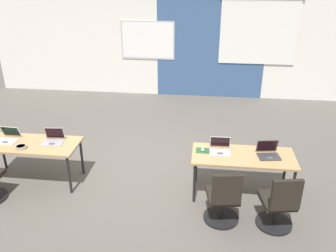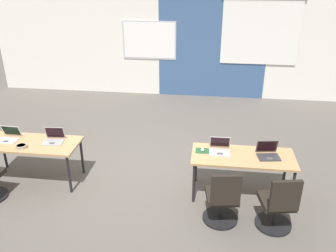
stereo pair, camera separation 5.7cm
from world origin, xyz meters
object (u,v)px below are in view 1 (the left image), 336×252
object	(u,v)px
laptop_near_left_end	(8,138)
laptop_near_right_inner	(220,149)
mouse_near_right_inner	(203,150)
chair_near_right_inner	(223,201)
desk_near_left	(31,146)
snack_bowl	(21,147)
laptop_near_right_end	(268,153)
laptop_near_left_inner	(53,139)
desk_near_right	(243,159)
chair_near_right_end	(278,206)

from	to	relation	value
laptop_near_left_end	laptop_near_right_inner	bearing A→B (deg)	1.80
mouse_near_right_inner	chair_near_right_inner	world-z (taller)	chair_near_right_inner
desk_near_left	snack_bowl	world-z (taller)	snack_bowl
snack_bowl	laptop_near_right_inner	bearing A→B (deg)	5.29
laptop_near_right_end	chair_near_right_inner	bearing A→B (deg)	-140.44
laptop_near_right_inner	chair_near_right_inner	xyz separation A→B (m)	(0.05, -0.83, -0.39)
laptop_near_right_inner	laptop_near_left_end	world-z (taller)	laptop_near_right_inner
laptop_near_left_end	laptop_near_right_end	bearing A→B (deg)	0.99
desk_near_left	laptop_near_left_inner	size ratio (longest dim) A/B	4.54
laptop_near_left_inner	chair_near_right_inner	distance (m)	2.97
desk_near_left	laptop_near_right_inner	distance (m)	3.14
mouse_near_right_inner	chair_near_right_inner	size ratio (longest dim) A/B	0.11
laptop_near_left_inner	laptop_near_right_inner	world-z (taller)	laptop_near_left_inner
laptop_near_right_inner	snack_bowl	xyz separation A→B (m)	(-3.19, -0.30, -0.01)
desk_near_left	laptop_near_right_end	size ratio (longest dim) A/B	4.31
desk_near_right	mouse_near_right_inner	xyz separation A→B (m)	(-0.64, 0.07, 0.08)
chair_near_right_end	laptop_near_left_inner	xyz separation A→B (m)	(-3.58, 0.86, 0.39)
desk_near_right	mouse_near_right_inner	distance (m)	0.64
laptop_near_right_end	snack_bowl	distance (m)	3.94
desk_near_left	chair_near_right_inner	size ratio (longest dim) A/B	1.74
laptop_near_right_end	snack_bowl	size ratio (longest dim) A/B	2.09
laptop_near_left_inner	snack_bowl	bearing A→B (deg)	-149.88
mouse_near_right_inner	chair_near_right_inner	xyz separation A→B (m)	(0.33, -0.82, -0.36)
chair_near_right_end	snack_bowl	world-z (taller)	chair_near_right_end
laptop_near_right_end	laptop_near_left_inner	bearing A→B (deg)	170.15
laptop_near_left_inner	snack_bowl	size ratio (longest dim) A/B	1.99
desk_near_right	laptop_near_right_inner	size ratio (longest dim) A/B	4.77
laptop_near_left_inner	laptop_near_left_end	xyz separation A→B (m)	(-0.79, -0.03, -0.00)
chair_near_right_inner	laptop_near_left_end	distance (m)	3.72
laptop_near_right_inner	laptop_near_right_end	bearing A→B (deg)	-5.24
laptop_near_right_end	chair_near_right_end	xyz separation A→B (m)	(0.07, -0.81, -0.39)
desk_near_left	desk_near_right	bearing A→B (deg)	0.00
desk_near_right	laptop_near_right_inner	distance (m)	0.39
laptop_near_right_inner	desk_near_left	bearing A→B (deg)	-179.48
chair_near_right_end	laptop_near_right_inner	world-z (taller)	laptop_near_right_inner
chair_near_right_end	laptop_near_left_end	distance (m)	4.47
desk_near_right	snack_bowl	world-z (taller)	snack_bowl
desk_near_right	snack_bowl	distance (m)	3.56
chair_near_right_inner	snack_bowl	distance (m)	3.31
desk_near_right	laptop_near_right_end	world-z (taller)	laptop_near_right_end
desk_near_right	laptop_near_right_inner	bearing A→B (deg)	166.80
laptop_near_left_inner	chair_near_right_inner	size ratio (longest dim) A/B	0.38
laptop_near_right_end	chair_near_right_inner	world-z (taller)	laptop_near_right_end
desk_near_left	snack_bowl	xyz separation A→B (m)	(-0.05, -0.21, 0.10)
desk_near_right	chair_near_right_inner	bearing A→B (deg)	-112.50
desk_near_left	laptop_near_left_end	xyz separation A→B (m)	(-0.42, 0.06, 0.11)
chair_near_right_end	mouse_near_right_inner	distance (m)	1.43
laptop_near_left_inner	mouse_near_right_inner	world-z (taller)	laptop_near_left_inner
desk_near_right	mouse_near_right_inner	world-z (taller)	mouse_near_right_inner
desk_near_right	chair_near_right_end	world-z (taller)	chair_near_right_end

